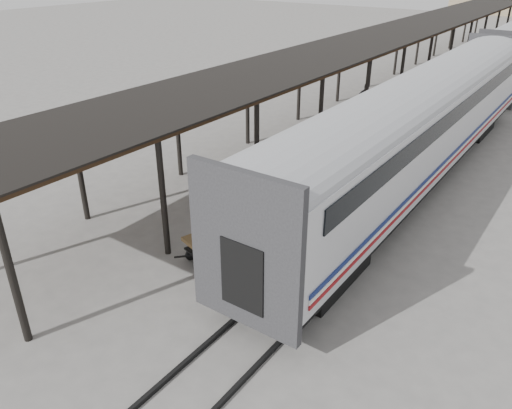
{
  "coord_description": "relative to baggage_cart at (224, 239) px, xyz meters",
  "views": [
    {
      "loc": [
        8.97,
        -11.6,
        8.73
      ],
      "look_at": [
        0.91,
        -0.23,
        1.7
      ],
      "focal_mm": 35.0,
      "sensor_mm": 36.0,
      "label": 1
    }
  ],
  "objects": [
    {
      "name": "baggage_cart",
      "position": [
        0.0,
        0.0,
        0.0
      ],
      "size": [
        1.91,
        2.66,
        0.86
      ],
      "rotation": [
        0.0,
        0.0,
        -0.3
      ],
      "color": "brown",
      "rests_on": "ground"
    },
    {
      "name": "ground",
      "position": [
        -0.3,
        1.1,
        -0.65
      ],
      "size": [
        160.0,
        160.0,
        0.0
      ],
      "primitive_type": "plane",
      "color": "slate",
      "rests_on": "ground"
    },
    {
      "name": "porter",
      "position": [
        0.25,
        -0.65,
        1.02
      ],
      "size": [
        0.43,
        0.62,
        1.61
      ],
      "primitive_type": "imported",
      "rotation": [
        0.0,
        0.0,
        1.49
      ],
      "color": "navy",
      "rests_on": "baggage_cart"
    },
    {
      "name": "suitcase_stack",
      "position": [
        -0.02,
        0.36,
        0.38
      ],
      "size": [
        1.36,
        1.08,
        0.46
      ],
      "rotation": [
        0.0,
        0.0,
        -0.3
      ],
      "color": "#3E3E41",
      "rests_on": "baggage_cart"
    },
    {
      "name": "canopy",
      "position": [
        -3.7,
        25.1,
        3.36
      ],
      "size": [
        4.9,
        64.3,
        4.15
      ],
      "color": "#422B19",
      "rests_on": "ground"
    },
    {
      "name": "pedestrian",
      "position": [
        -3.09,
        17.49,
        0.26
      ],
      "size": [
        1.15,
        0.81,
        1.81
      ],
      "primitive_type": "imported",
      "rotation": [
        0.0,
        0.0,
        3.53
      ],
      "color": "black",
      "rests_on": "ground"
    },
    {
      "name": "luggage_tug",
      "position": [
        -2.08,
        21.63,
        0.0
      ],
      "size": [
        1.3,
        1.78,
        1.42
      ],
      "rotation": [
        0.0,
        0.0,
        0.22
      ],
      "color": "maroon",
      "rests_on": "ground"
    }
  ]
}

